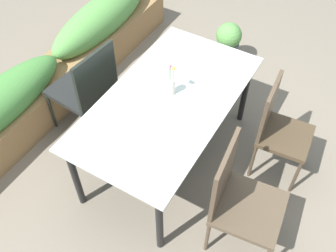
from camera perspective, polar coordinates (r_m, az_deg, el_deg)
ground_plane at (r=3.62m, az=1.27°, el=-4.12°), size 12.00×12.00×0.00m
dining_table at (r=3.09m, az=-0.00°, el=3.12°), size 1.71×0.93×0.75m
chair_far_side at (r=3.53m, az=-11.87°, el=5.79°), size 0.53×0.53×0.96m
chair_near_right at (r=3.27m, az=15.98°, el=-0.08°), size 0.44×0.44×0.94m
chair_near_left at (r=2.79m, az=10.40°, el=-10.25°), size 0.53×0.53×0.98m
flower_vase at (r=3.02m, az=0.42°, el=6.26°), size 0.07×0.07×0.30m
planter_box at (r=4.11m, az=-15.79°, el=8.10°), size 3.39×0.46×0.70m
potted_plant at (r=4.42m, az=8.82°, el=11.92°), size 0.28×0.28×0.52m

